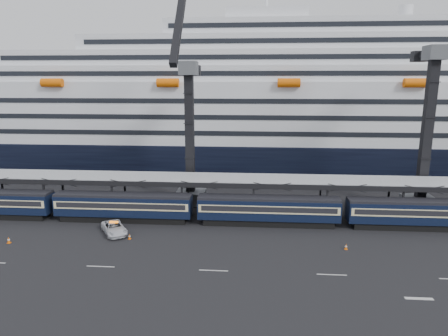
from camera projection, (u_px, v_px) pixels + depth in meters
The scene contains 12 objects.
ground at pixel (343, 258), 44.04m from camera, with size 260.00×260.00×0.00m, color black.
lane_markings at pixel (441, 285), 38.34m from camera, with size 111.00×4.27×0.02m.
train at pixel (293, 210), 53.65m from camera, with size 133.05×3.00×4.05m.
canopy at pixel (324, 181), 56.55m from camera, with size 130.00×6.25×5.53m.
cruise_ship at pixel (296, 113), 86.26m from camera, with size 214.09×28.84×34.00m.
crane_dark_near at pixel (189, 129), 61.08m from camera, with size 4.50×17.75×35.08m.
crane_dark_mid at pixel (429, 122), 57.19m from camera, with size 4.50×18.24×39.64m.
pickup_truck at pixel (114, 228), 51.00m from camera, with size 2.46×5.33×1.48m, color silver.
traffic_cone_a at pixel (9, 240), 48.06m from camera, with size 0.41×0.41×0.82m.
traffic_cone_b at pixel (129, 236), 49.31m from camera, with size 0.35×0.35×0.69m.
traffic_cone_c at pixel (116, 233), 50.39m from camera, with size 0.34×0.34×0.67m.
traffic_cone_d at pixel (346, 247), 46.29m from camera, with size 0.35×0.35×0.70m.
Camera 1 is at (-10.04, -41.76, 19.19)m, focal length 32.00 mm.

